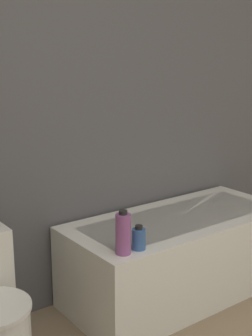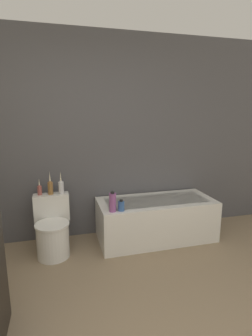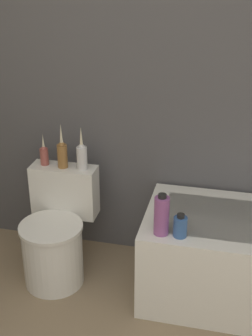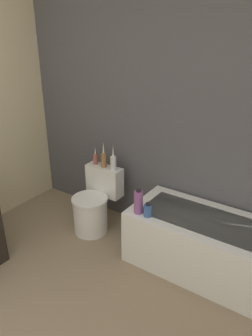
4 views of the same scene
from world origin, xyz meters
name	(u,v)px [view 4 (image 4 of 4)]	position (x,y,z in m)	size (l,w,h in m)	color
wall_back_tiled	(155,110)	(0.00, 2.40, 1.30)	(6.40, 0.06, 2.60)	#4C4C51
bathtub	(211,247)	(0.83, 2.02, 0.26)	(1.48, 0.66, 0.52)	white
toilet	(94,205)	(-0.46, 1.97, 0.29)	(0.41, 0.53, 0.67)	white
vase_gold	(95,158)	(-0.59, 2.16, 0.73)	(0.05, 0.05, 0.20)	#994C47
vase_silver	(104,159)	(-0.46, 2.15, 0.76)	(0.06, 0.06, 0.28)	olive
vase_bronze	(113,162)	(-0.34, 2.16, 0.76)	(0.06, 0.06, 0.27)	silver
shampoo_bottle_tall	(138,202)	(0.21, 1.78, 0.63)	(0.08, 0.08, 0.23)	#8C4C8C
shampoo_bottle_short	(148,210)	(0.31, 1.78, 0.58)	(0.07, 0.07, 0.13)	#335999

